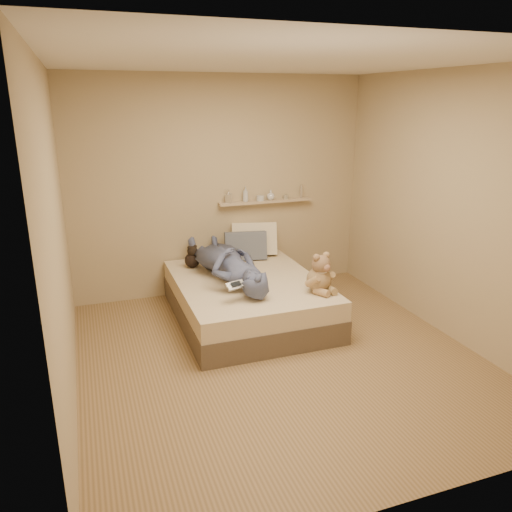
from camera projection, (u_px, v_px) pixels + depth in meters
name	position (u px, v px, depth m)	size (l,w,h in m)	color
room	(281.00, 222.00, 4.29)	(3.80, 3.80, 3.80)	#91724B
bed	(247.00, 299.00, 5.45)	(1.50, 1.90, 0.45)	brown
game_console	(236.00, 285.00, 4.73)	(0.21, 0.14, 0.07)	#B7BABE
teddy_bear	(320.00, 276.00, 4.99)	(0.33, 0.34, 0.41)	#947651
dark_plush	(192.00, 258.00, 5.73)	(0.18, 0.18, 0.27)	black
pillow_cream	(254.00, 239.00, 6.18)	(0.55, 0.16, 0.40)	beige
pillow_grey	(246.00, 246.00, 6.02)	(0.50, 0.14, 0.34)	slate
person	(227.00, 262.00, 5.35)	(0.57, 1.56, 0.37)	#4D5279
wall_shelf	(266.00, 201.00, 6.18)	(1.20, 0.12, 0.03)	tan
shelf_bottles	(257.00, 195.00, 6.12)	(1.03, 0.14, 0.18)	white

